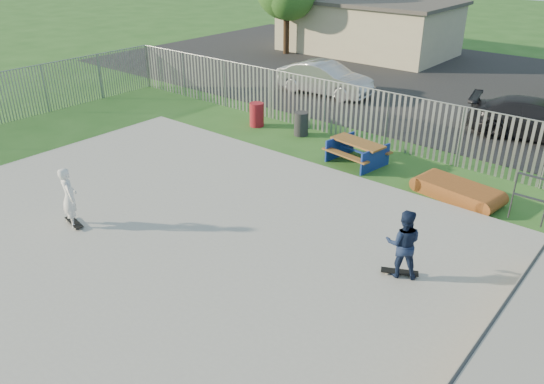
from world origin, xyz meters
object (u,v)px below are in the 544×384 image
Objects in this scene: car_silver at (325,79)px; funbox at (457,191)px; picnic_table at (357,152)px; trash_bin_red at (257,115)px; trash_bin_grey at (301,124)px; skater_white at (69,197)px; car_dark at (537,119)px; skater_navy at (403,244)px.

funbox is at bearing -129.19° from car_silver.
car_silver is at bearing 140.48° from picnic_table.
trash_bin_red is at bearing -179.60° from picnic_table.
skater_white is (-0.24, -9.34, 0.49)m from trash_bin_grey.
trash_bin_grey reaches higher than picnic_table.
car_dark is at bearing 31.96° from trash_bin_red.
car_silver is 2.88× the size of skater_white.
funbox is 1.44× the size of skater_navy.
skater_white reaches higher than funbox.
funbox is 6.73m from trash_bin_grey.
car_dark is (8.80, 5.49, 0.26)m from trash_bin_red.
trash_bin_grey is at bearing -67.16° from skater_navy.
funbox is 2.43× the size of trash_bin_red.
trash_bin_grey is (-3.02, 0.99, 0.06)m from picnic_table.
skater_navy is (9.64, -11.16, 0.17)m from car_silver.
trash_bin_red is (-8.55, 1.10, 0.25)m from funbox.
funbox is 4.77m from skater_navy.
trash_bin_grey is at bearing -70.79° from skater_white.
trash_bin_red is 10.83m from skater_navy.
picnic_table is 6.58m from skater_navy.
car_dark reaches higher than funbox.
trash_bin_grey is 9.40m from skater_navy.
picnic_table is 3.18m from trash_bin_grey.
picnic_table reaches higher than funbox.
picnic_table is at bearing -90.64° from skater_white.
car_dark is (0.25, 6.59, 0.51)m from funbox.
car_silver is 0.93× the size of car_dark.
car_silver reaches higher than trash_bin_red.
funbox is 6.62m from car_dark.
funbox is at bearing -109.89° from skater_white.
car_silver is 2.88× the size of skater_navy.
picnic_table is at bearing -141.64° from car_silver.
picnic_table is 7.30m from car_dark.
skater_navy reaches higher than trash_bin_red.
skater_white is at bearing -174.79° from car_silver.
trash_bin_red is 9.25m from skater_white.
skater_navy is (7.19, -6.04, 0.49)m from trash_bin_grey.
trash_bin_red reaches higher than picnic_table.
skater_white is at bearing -79.23° from trash_bin_red.
trash_bin_red is at bearing -178.33° from car_silver.
car_silver is at bearing 95.16° from trash_bin_red.
car_dark is 16.19m from skater_white.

